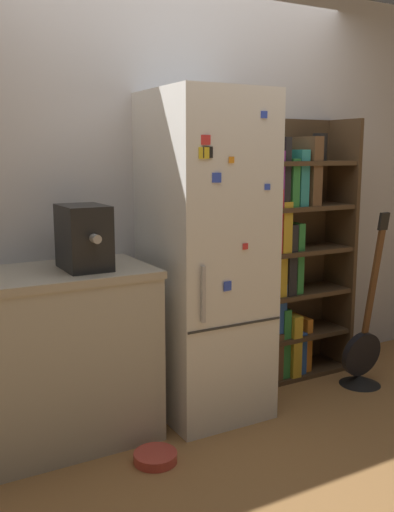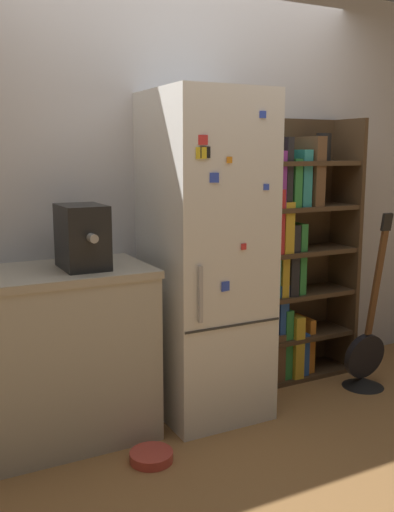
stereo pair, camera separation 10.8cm
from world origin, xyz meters
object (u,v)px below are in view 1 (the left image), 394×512
object	(u,v)px
refrigerator	(205,256)
pet_bowl	(155,456)
guitar	(362,360)
bookshelf	(278,260)
espresso_machine	(84,237)

from	to	relation	value
refrigerator	pet_bowl	distance (m)	1.13
pet_bowl	refrigerator	bearing A→B (deg)	38.75
guitar	bookshelf	bearing A→B (deg)	134.51
bookshelf	refrigerator	bearing A→B (deg)	-164.26
espresso_machine	pet_bowl	distance (m)	1.17
pet_bowl	guitar	bearing A→B (deg)	7.40
espresso_machine	guitar	xyz separation A→B (m)	(1.81, -0.21, -0.93)
refrigerator	pet_bowl	xyz separation A→B (m)	(-0.53, -0.42, -0.91)
bookshelf	pet_bowl	world-z (taller)	bookshelf
espresso_machine	guitar	bearing A→B (deg)	-6.72
bookshelf	espresso_machine	world-z (taller)	bookshelf
guitar	espresso_machine	bearing A→B (deg)	173.28
bookshelf	espresso_machine	xyz separation A→B (m)	(-1.41, -0.19, 0.28)
bookshelf	guitar	size ratio (longest dim) A/B	1.50
espresso_machine	pet_bowl	xyz separation A→B (m)	(0.19, -0.42, -1.07)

